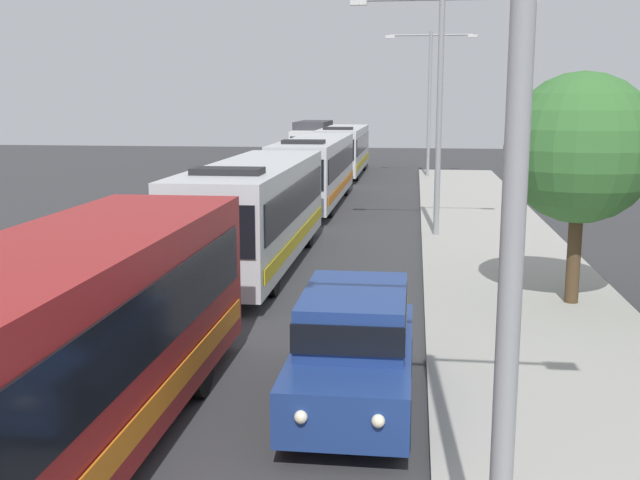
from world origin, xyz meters
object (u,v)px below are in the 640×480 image
object	(u,v)px
bus_middle	(315,168)
box_truck_oncoming	(312,140)
bus_lead	(42,358)
roadside_tree	(580,148)
white_suv	(354,344)
streetlamp_mid	(440,89)
bus_second_in_line	(256,210)
bus_fourth_in_line	(344,149)
streetlamp_near	(523,22)
streetlamp_far	(430,90)

from	to	relation	value
bus_middle	box_truck_oncoming	distance (m)	23.84
bus_lead	roadside_tree	distance (m)	12.78
box_truck_oncoming	roadside_tree	distance (m)	42.36
white_suv	streetlamp_mid	xyz separation A→B (m)	(1.70, 15.20, 4.18)
bus_second_in_line	bus_fourth_in_line	distance (m)	27.62
streetlamp_near	bus_middle	bearing A→B (deg)	100.56
bus_middle	roadside_tree	world-z (taller)	roadside_tree
bus_lead	roadside_tree	bearing A→B (deg)	48.53
box_truck_oncoming	roadside_tree	bearing A→B (deg)	-74.01
streetlamp_far	bus_lead	bearing A→B (deg)	-97.90
white_suv	bus_middle	bearing A→B (deg)	98.95
bus_lead	roadside_tree	xyz separation A→B (m)	(8.35, 9.45, 2.09)
box_truck_oncoming	roadside_tree	size ratio (longest dim) A/B	1.54
bus_fourth_in_line	streetlamp_far	xyz separation A→B (m)	(5.40, -1.81, 3.71)
bus_lead	bus_fourth_in_line	world-z (taller)	same
streetlamp_mid	white_suv	bearing A→B (deg)	-96.38
bus_lead	roadside_tree	world-z (taller)	roadside_tree
streetlamp_near	roadside_tree	distance (m)	12.36
bus_second_in_line	roadside_tree	size ratio (longest dim) A/B	2.07
bus_lead	white_suv	bearing A→B (deg)	39.43
white_suv	roadside_tree	bearing A→B (deg)	54.02
bus_second_in_line	box_truck_oncoming	distance (m)	37.17
streetlamp_near	roadside_tree	xyz separation A→B (m)	(2.95, 11.88, -1.70)
bus_middle	box_truck_oncoming	xyz separation A→B (m)	(-3.30, 23.61, 0.02)
bus_fourth_in_line	white_suv	xyz separation A→B (m)	(3.70, -37.68, -0.66)
box_truck_oncoming	bus_second_in_line	bearing A→B (deg)	-84.90
white_suv	streetlamp_far	bearing A→B (deg)	87.29
bus_second_in_line	box_truck_oncoming	xyz separation A→B (m)	(-3.30, 37.02, 0.02)
streetlamp_near	streetlamp_far	xyz separation A→B (m)	(0.00, 41.35, -0.08)
white_suv	streetlamp_far	size ratio (longest dim) A/B	0.55
streetlamp_mid	streetlamp_far	distance (m)	20.68
white_suv	streetlamp_near	world-z (taller)	streetlamp_near
bus_lead	bus_middle	distance (m)	26.51
box_truck_oncoming	white_suv	bearing A→B (deg)	-81.54
bus_fourth_in_line	streetlamp_mid	bearing A→B (deg)	-76.50
box_truck_oncoming	streetlamp_mid	size ratio (longest dim) A/B	1.00
bus_middle	roadside_tree	xyz separation A→B (m)	(8.35, -17.06, 2.08)
bus_middle	streetlamp_far	distance (m)	14.03
bus_middle	streetlamp_far	world-z (taller)	streetlamp_far
bus_middle	streetlamp_mid	xyz separation A→B (m)	(5.40, -8.27, 3.52)
streetlamp_mid	roadside_tree	bearing A→B (deg)	-71.44
streetlamp_near	streetlamp_far	distance (m)	41.35
box_truck_oncoming	streetlamp_near	world-z (taller)	streetlamp_near
streetlamp_mid	bus_middle	bearing A→B (deg)	123.14
streetlamp_far	roadside_tree	bearing A→B (deg)	-84.28
streetlamp_far	streetlamp_mid	bearing A→B (deg)	-90.00
bus_fourth_in_line	streetlamp_mid	distance (m)	23.39
bus_lead	bus_fourth_in_line	distance (m)	40.72
bus_lead	bus_second_in_line	bearing A→B (deg)	90.00
streetlamp_near	roadside_tree	bearing A→B (deg)	76.04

